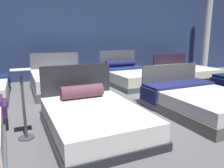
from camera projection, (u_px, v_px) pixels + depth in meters
name	position (u px, v px, depth m)	size (l,w,h in m)	color
ground_plane	(126.00, 104.00, 5.13)	(18.00, 18.00, 0.02)	#5B5B60
showroom_back_wall	(83.00, 29.00, 7.95)	(18.00, 0.06, 3.50)	navy
bed_1	(93.00, 118.00, 3.65)	(1.54, 2.09, 0.98)	#26262D
bed_2	(200.00, 101.00, 4.52)	(1.74, 2.16, 0.87)	#565753
bed_5	(62.00, 82.00, 6.28)	(1.60, 2.08, 0.99)	#51535A
bed_6	(130.00, 77.00, 7.09)	(1.59, 2.09, 1.02)	#4B4E57
bed_7	(186.00, 73.00, 7.89)	(1.62, 1.96, 0.82)	black
price_sign	(24.00, 113.00, 3.32)	(0.28, 0.24, 1.06)	#3F3F44
support_pillar	(207.00, 30.00, 9.18)	(0.26, 0.26, 3.50)	silver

